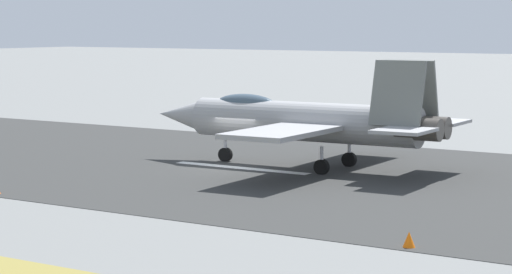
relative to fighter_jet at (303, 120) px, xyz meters
name	(u,v)px	position (x,y,z in m)	size (l,w,h in m)	color
ground_plane	(227,167)	(3.45, 1.88, -2.48)	(400.00, 400.00, 0.00)	slate
runway_strip	(227,167)	(3.43, 1.88, -2.47)	(240.00, 26.00, 0.02)	#303130
fighter_jet	(303,120)	(0.00, 0.00, 0.00)	(17.01, 15.06, 5.69)	#99999B
marker_cone_near	(409,240)	(-12.44, 14.33, -2.21)	(0.44, 0.44, 0.55)	orange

